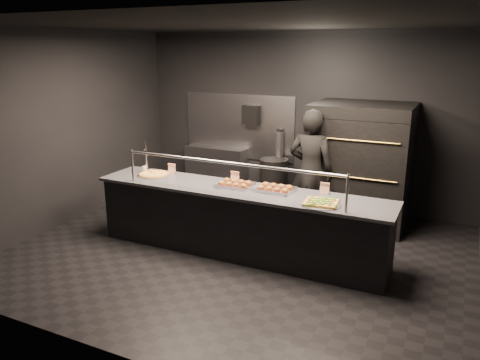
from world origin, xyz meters
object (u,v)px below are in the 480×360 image
(pizza_oven, at_px, (360,164))
(square_pizza, at_px, (321,203))
(worker, at_px, (311,171))
(prep_shelf, at_px, (216,170))
(slider_tray_b, at_px, (275,189))
(fire_extinguisher, at_px, (279,144))
(beer_tap, at_px, (146,164))
(slider_tray_a, at_px, (235,184))
(trash_bin, at_px, (273,182))
(towel_dispenser, at_px, (251,115))
(round_pizza, at_px, (154,174))
(service_counter, at_px, (239,221))

(pizza_oven, xyz_separation_m, square_pizza, (-0.03, -2.05, -0.03))
(pizza_oven, xyz_separation_m, worker, (-0.59, -0.68, -0.03))
(prep_shelf, xyz_separation_m, slider_tray_b, (2.07, -2.19, 0.50))
(fire_extinguisher, relative_size, beer_tap, 1.02)
(pizza_oven, bearing_deg, slider_tray_a, -125.72)
(fire_extinguisher, bearing_deg, trash_bin, -89.55)
(towel_dispenser, bearing_deg, worker, -37.85)
(pizza_oven, bearing_deg, fire_extinguisher, 162.11)
(slider_tray_a, bearing_deg, trash_bin, 96.87)
(pizza_oven, relative_size, round_pizza, 3.92)
(round_pizza, bearing_deg, trash_bin, 62.67)
(prep_shelf, relative_size, towel_dispenser, 3.43)
(service_counter, distance_m, pizza_oven, 2.30)
(round_pizza, distance_m, trash_bin, 2.39)
(round_pizza, height_order, slider_tray_a, slider_tray_a)
(service_counter, bearing_deg, pizza_oven, 57.73)
(slider_tray_b, xyz_separation_m, worker, (0.14, 1.09, -0.01))
(prep_shelf, relative_size, round_pizza, 2.46)
(prep_shelf, xyz_separation_m, round_pizza, (0.18, -2.25, 0.49))
(round_pizza, distance_m, square_pizza, 2.60)
(beer_tap, xyz_separation_m, slider_tray_a, (1.50, -0.05, -0.11))
(towel_dispenser, xyz_separation_m, round_pizza, (-0.52, -2.32, -0.61))
(fire_extinguisher, relative_size, slider_tray_a, 0.89)
(prep_shelf, distance_m, square_pizza, 3.74)
(towel_dispenser, xyz_separation_m, square_pizza, (2.07, -2.54, -0.61))
(towel_dispenser, height_order, square_pizza, towel_dispenser)
(fire_extinguisher, distance_m, slider_tray_a, 2.32)
(service_counter, relative_size, slider_tray_a, 7.23)
(beer_tap, distance_m, slider_tray_a, 1.50)
(prep_shelf, xyz_separation_m, slider_tray_a, (1.50, -2.23, 0.50))
(service_counter, bearing_deg, square_pizza, -7.21)
(prep_shelf, distance_m, fire_extinguisher, 1.39)
(towel_dispenser, bearing_deg, prep_shelf, -174.29)
(round_pizza, relative_size, square_pizza, 0.99)
(beer_tap, bearing_deg, worker, 26.05)
(fire_extinguisher, distance_m, round_pizza, 2.57)
(prep_shelf, bearing_deg, round_pizza, -85.45)
(beer_tap, xyz_separation_m, square_pizza, (2.77, -0.29, -0.12))
(service_counter, height_order, slider_tray_a, service_counter)
(worker, bearing_deg, trash_bin, -43.32)
(prep_shelf, relative_size, beer_tap, 2.41)
(square_pizza, bearing_deg, slider_tray_b, 158.57)
(towel_dispenser, xyz_separation_m, slider_tray_a, (0.80, -2.30, -0.60))
(slider_tray_a, xyz_separation_m, trash_bin, (-0.25, 2.06, -0.54))
(beer_tap, distance_m, slider_tray_b, 2.07)
(pizza_oven, height_order, square_pizza, pizza_oven)
(pizza_oven, xyz_separation_m, slider_tray_a, (-1.30, -1.81, -0.02))
(pizza_oven, distance_m, worker, 0.90)
(square_pizza, bearing_deg, worker, 112.19)
(worker, bearing_deg, beer_tap, 26.88)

